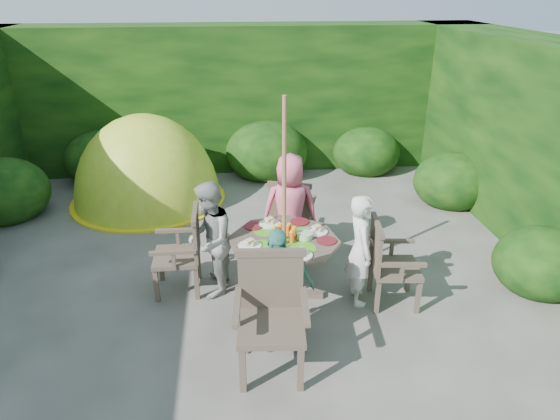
{
  "coord_description": "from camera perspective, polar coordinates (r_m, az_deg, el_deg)",
  "views": [
    {
      "loc": [
        -0.05,
        -5.05,
        3.15
      ],
      "look_at": [
        0.48,
        -0.05,
        0.85
      ],
      "focal_mm": 32.0,
      "sensor_mm": 36.0,
      "label": 1
    }
  ],
  "objects": [
    {
      "name": "child_back",
      "position": [
        5.96,
        1.17,
        0.11
      ],
      "size": [
        0.68,
        0.45,
        1.36
      ],
      "primitive_type": "imported",
      "rotation": [
        0.0,
        0.0,
        3.11
      ],
      "color": "#D95978",
      "rests_on": "ground"
    },
    {
      "name": "child_front",
      "position": [
        4.6,
        -0.48,
        -8.98
      ],
      "size": [
        0.72,
        0.32,
        1.22
      ],
      "primitive_type": "imported",
      "rotation": [
        0.0,
        0.0,
        0.04
      ],
      "color": "teal",
      "rests_on": "ground"
    },
    {
      "name": "garden_chair_front",
      "position": [
        4.39,
        -1.03,
        -11.63
      ],
      "size": [
        0.66,
        0.6,
        1.04
      ],
      "rotation": [
        0.0,
        0.0,
        -0.08
      ],
      "color": "#3D3228",
      "rests_on": "ground"
    },
    {
      "name": "hedge_enclosure",
      "position": [
        6.66,
        -5.38,
        7.92
      ],
      "size": [
        9.0,
        9.0,
        2.5
      ],
      "color": "black",
      "rests_on": "ground"
    },
    {
      "name": "garden_chair_right",
      "position": [
        5.36,
        12.3,
        -5.85
      ],
      "size": [
        0.54,
        0.59,
        0.91
      ],
      "rotation": [
        0.0,
        0.0,
        1.46
      ],
      "color": "#3D3228",
      "rests_on": "ground"
    },
    {
      "name": "patio_table",
      "position": [
        5.29,
        0.5,
        -4.41
      ],
      "size": [
        1.41,
        1.41,
        0.83
      ],
      "rotation": [
        0.0,
        0.0,
        -0.2
      ],
      "color": "#3D3228",
      "rests_on": "ground"
    },
    {
      "name": "child_left",
      "position": [
        5.38,
        -8.07,
        -3.4
      ],
      "size": [
        0.55,
        0.67,
        1.29
      ],
      "primitive_type": "imported",
      "rotation": [
        0.0,
        0.0,
        -1.67
      ],
      "color": "#9D9D98",
      "rests_on": "ground"
    },
    {
      "name": "ground",
      "position": [
        5.95,
        -4.66,
        -7.45
      ],
      "size": [
        60.0,
        60.0,
        0.0
      ],
      "primitive_type": "plane",
      "color": "#4C4944",
      "rests_on": "ground"
    },
    {
      "name": "dome_tent",
      "position": [
        8.18,
        -14.73,
        1.11
      ],
      "size": [
        2.62,
        2.62,
        2.73
      ],
      "rotation": [
        0.0,
        0.0,
        -0.19
      ],
      "color": "#A7C425",
      "rests_on": "ground"
    },
    {
      "name": "garden_chair_left",
      "position": [
        5.54,
        -10.96,
        -4.55
      ],
      "size": [
        0.5,
        0.55,
        0.92
      ],
      "rotation": [
        0.0,
        0.0,
        -1.57
      ],
      "color": "#3D3228",
      "rests_on": "ground"
    },
    {
      "name": "garden_chair_back",
      "position": [
        6.31,
        1.3,
        -0.33
      ],
      "size": [
        0.67,
        0.62,
        0.92
      ],
      "rotation": [
        0.0,
        0.0,
        2.85
      ],
      "color": "#3D3228",
      "rests_on": "ground"
    },
    {
      "name": "parasol_pole",
      "position": [
        5.06,
        0.47,
        0.69
      ],
      "size": [
        0.05,
        0.05,
        2.2
      ],
      "primitive_type": "cylinder",
      "rotation": [
        0.0,
        0.0,
        -0.2
      ],
      "color": "brown",
      "rests_on": "ground"
    },
    {
      "name": "child_right",
      "position": [
        5.27,
        9.17,
        -4.51
      ],
      "size": [
        0.3,
        0.45,
        1.22
      ],
      "primitive_type": "imported",
      "rotation": [
        0.0,
        0.0,
        1.57
      ],
      "color": "silver",
      "rests_on": "ground"
    }
  ]
}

